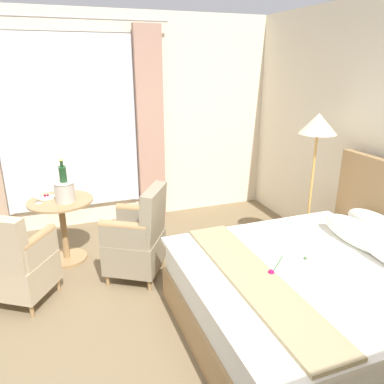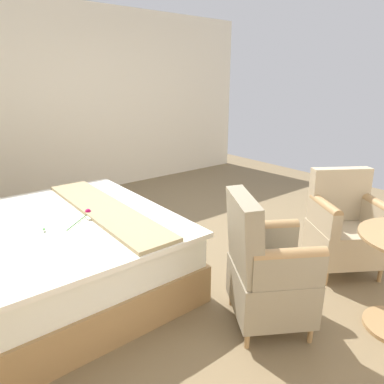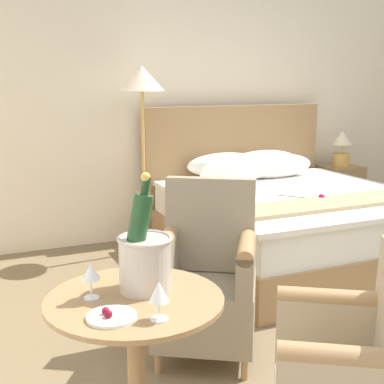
# 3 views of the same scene
# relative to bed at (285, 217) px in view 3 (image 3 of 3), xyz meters

# --- Properties ---
(wall_headboard_side) EXTENTS (5.57, 0.12, 2.77)m
(wall_headboard_side) POSITION_rel_bed_xyz_m (-0.24, 1.13, 1.02)
(wall_headboard_side) COLOR beige
(wall_headboard_side) RESTS_ON ground
(bed) EXTENTS (1.92, 2.08, 1.28)m
(bed) POSITION_rel_bed_xyz_m (0.00, 0.00, 0.00)
(bed) COLOR #A07B4E
(bed) RESTS_ON ground
(nightstand) EXTENTS (0.44, 0.36, 0.62)m
(nightstand) POSITION_rel_bed_xyz_m (1.22, 0.79, -0.05)
(nightstand) COLOR #A07B4E
(nightstand) RESTS_ON ground
(bedside_lamp) EXTENTS (0.22, 0.22, 0.38)m
(bedside_lamp) POSITION_rel_bed_xyz_m (1.22, 0.79, 0.47)
(bedside_lamp) COLOR gold
(bedside_lamp) RESTS_ON nightstand
(floor_lamp_brass) EXTENTS (0.39, 0.39, 1.66)m
(floor_lamp_brass) POSITION_rel_bed_xyz_m (-1.08, 0.64, 1.06)
(floor_lamp_brass) COLOR tan
(floor_lamp_brass) RESTS_ON ground
(side_table_round) EXTENTS (0.70, 0.70, 0.72)m
(side_table_round) POSITION_rel_bed_xyz_m (-1.99, -1.94, 0.07)
(side_table_round) COLOR #A07B4E
(side_table_round) RESTS_ON ground
(champagne_bucket) EXTENTS (0.22, 0.22, 0.48)m
(champagne_bucket) POSITION_rel_bed_xyz_m (-1.93, -1.88, 0.50)
(champagne_bucket) COLOR #BCB3A6
(champagne_bucket) RESTS_ON side_table_round
(wine_glass_near_bucket) EXTENTS (0.07, 0.07, 0.14)m
(wine_glass_near_bucket) POSITION_rel_bed_xyz_m (-2.14, -1.88, 0.46)
(wine_glass_near_bucket) COLOR white
(wine_glass_near_bucket) RESTS_ON side_table_round
(wine_glass_near_edge) EXTENTS (0.07, 0.07, 0.14)m
(wine_glass_near_edge) POSITION_rel_bed_xyz_m (-1.97, -2.16, 0.46)
(wine_glass_near_edge) COLOR white
(wine_glass_near_edge) RESTS_ON side_table_round
(snack_plate) EXTENTS (0.18, 0.18, 0.04)m
(snack_plate) POSITION_rel_bed_xyz_m (-2.12, -2.08, 0.37)
(snack_plate) COLOR white
(snack_plate) RESTS_ON side_table_round
(armchair_by_window) EXTENTS (0.74, 0.75, 1.00)m
(armchair_by_window) POSITION_rel_bed_xyz_m (-1.34, -1.23, 0.07)
(armchair_by_window) COLOR #A07B4E
(armchair_by_window) RESTS_ON ground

